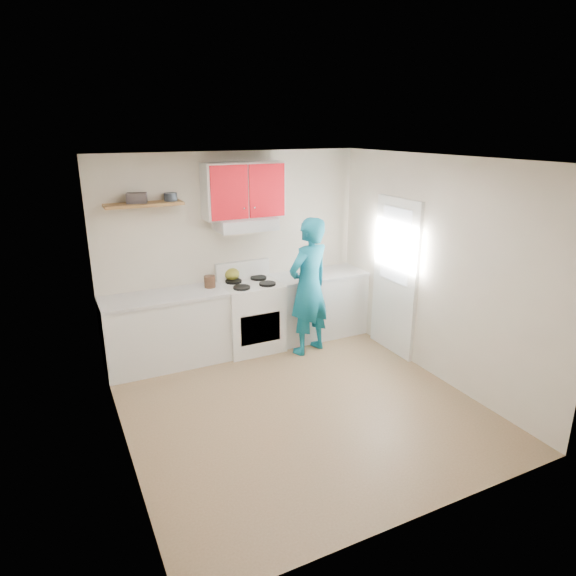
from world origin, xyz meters
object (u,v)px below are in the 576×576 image
stove (251,316)px  crock (210,282)px  kettle (232,274)px  tin (171,197)px  person (309,287)px

stove → crock: bearing=171.4°
kettle → crock: bearing=-144.9°
tin → kettle: 1.32m
crock → kettle: bearing=24.3°
kettle → person: (0.81, -0.67, -0.10)m
stove → kettle: size_ratio=4.50×
kettle → crock: size_ratio=1.19×
tin → person: tin is taller
stove → kettle: (-0.17, 0.24, 0.55)m
tin → person: 2.06m
crock → tin: bearing=163.4°
person → stove: bearing=-51.7°
tin → stove: bearing=-12.1°
stove → kettle: bearing=124.5°
stove → crock: size_ratio=5.34×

